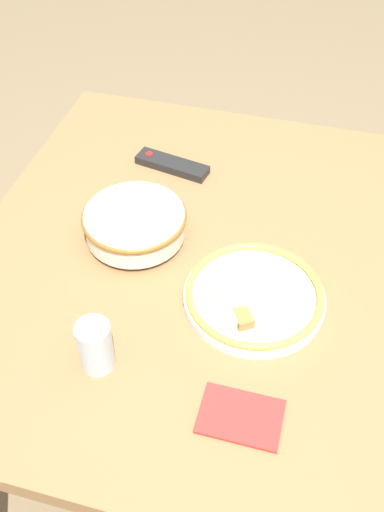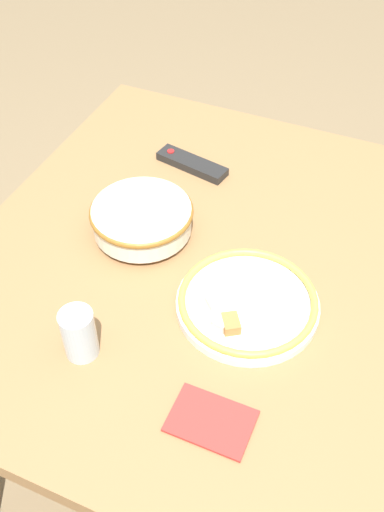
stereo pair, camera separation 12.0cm
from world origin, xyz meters
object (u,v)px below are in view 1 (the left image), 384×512
at_px(tv_remote, 172,165).
at_px(drinking_glass, 95,346).
at_px(noodle_bowl, 135,223).
at_px(food_plate, 254,296).

distance_m(tv_remote, drinking_glass, 0.58).
xyz_separation_m(noodle_bowl, tv_remote, (0.01, 0.25, -0.03)).
bearing_deg(noodle_bowl, food_plate, -21.64).
bearing_deg(tv_remote, food_plate, -132.25).
distance_m(noodle_bowl, food_plate, 0.30).
distance_m(noodle_bowl, drinking_glass, 0.32).
xyz_separation_m(noodle_bowl, drinking_glass, (0.04, -0.32, 0.01)).
relative_size(food_plate, tv_remote, 1.47).
distance_m(food_plate, drinking_glass, 0.32).
distance_m(noodle_bowl, tv_remote, 0.26).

